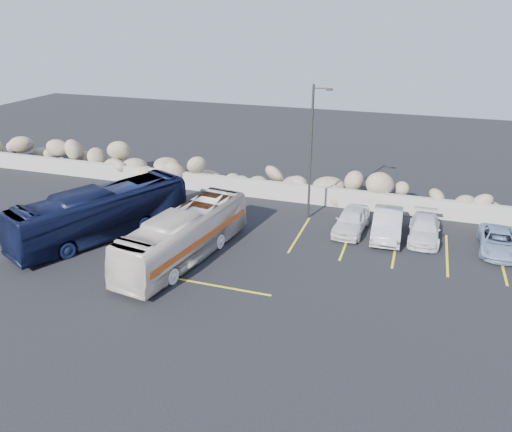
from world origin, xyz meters
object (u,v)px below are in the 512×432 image
(lamppost, at_px, (312,150))
(vintage_bus, at_px, (184,235))
(car_a, at_px, (351,220))
(car_b, at_px, (387,224))
(tour_coach, at_px, (102,213))
(car_d, at_px, (498,241))
(car_c, at_px, (424,229))

(lamppost, bearing_deg, vintage_bus, -123.54)
(car_a, bearing_deg, lamppost, 160.83)
(car_a, distance_m, car_b, 1.98)
(tour_coach, distance_m, car_a, 14.02)
(lamppost, xyz_separation_m, car_b, (4.71, -1.17, -3.56))
(vintage_bus, xyz_separation_m, car_a, (7.52, 6.05, -0.60))
(car_a, relative_size, car_d, 1.00)
(lamppost, xyz_separation_m, car_c, (6.71, -0.89, -3.71))
(vintage_bus, bearing_deg, car_c, 37.57)
(car_a, bearing_deg, car_b, 4.27)
(lamppost, relative_size, car_b, 1.79)
(tour_coach, bearing_deg, car_c, 42.88)
(tour_coach, relative_size, car_d, 2.54)
(car_c, bearing_deg, lamppost, 172.74)
(tour_coach, bearing_deg, vintage_bus, 15.63)
(car_a, distance_m, car_c, 3.99)
(car_a, bearing_deg, car_d, 3.55)
(car_b, height_order, car_c, car_b)
(lamppost, xyz_separation_m, vintage_bus, (-4.79, -7.22, -3.01))
(vintage_bus, relative_size, car_b, 2.06)
(car_c, bearing_deg, vintage_bus, -150.86)
(tour_coach, bearing_deg, car_a, 46.71)
(lamppost, height_order, car_c, lamppost)
(vintage_bus, bearing_deg, car_b, 41.24)
(car_a, height_order, car_c, car_a)
(car_b, bearing_deg, vintage_bus, -149.89)
(vintage_bus, bearing_deg, lamppost, 65.18)
(lamppost, relative_size, car_d, 1.99)
(lamppost, height_order, vintage_bus, lamppost)
(lamppost, distance_m, car_c, 7.72)
(tour_coach, relative_size, car_a, 2.55)
(tour_coach, relative_size, car_b, 2.28)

